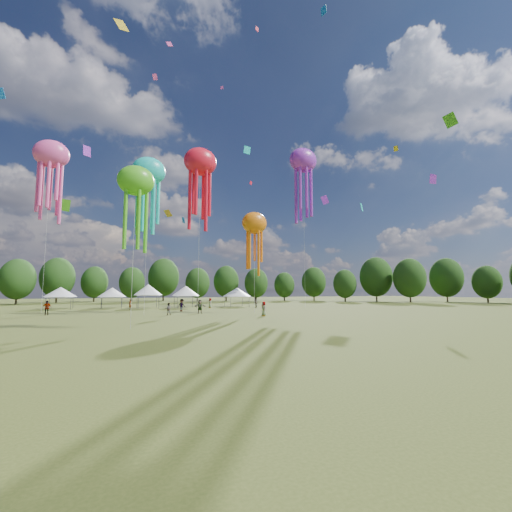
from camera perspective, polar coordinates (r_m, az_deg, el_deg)
name	(u,v)px	position (r m, az deg, el deg)	size (l,w,h in m)	color
ground	(400,375)	(14.57, 23.18, -18.11)	(300.00, 300.00, 0.00)	#384416
spectator_near	(168,309)	(46.29, -14.66, -8.70)	(0.77, 0.60, 1.58)	gray
spectators_far	(194,305)	(53.90, -10.46, -8.21)	(34.18, 23.29, 1.92)	gray
festival_tents	(153,291)	(66.05, -16.98, -5.77)	(37.03, 9.66, 4.38)	#47474C
show_kites	(205,181)	(56.01, -8.59, 12.39)	(49.31, 31.46, 31.73)	#19D4C9
small_kites	(172,117)	(60.41, -14.00, 21.94)	(77.69, 61.70, 44.85)	#19D4C9
treeline	(145,274)	(72.78, -18.23, -2.97)	(201.57, 95.24, 13.43)	#38281C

